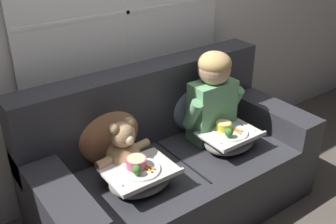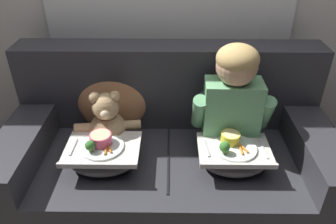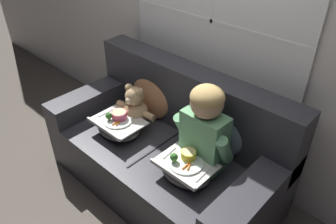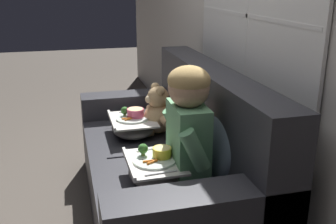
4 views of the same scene
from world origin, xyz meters
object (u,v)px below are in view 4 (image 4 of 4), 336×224
teddy_bear (158,113)px  couch (172,166)px  throw_pillow_behind_teddy (184,103)px  throw_pillow_behind_child (221,140)px  lap_tray_teddy (133,125)px  lap_tray_child (155,169)px  child_figure (188,118)px

teddy_bear → couch: bearing=1.4°
couch → teddy_bear: (-0.35, -0.01, 0.25)m
couch → throw_pillow_behind_teddy: couch is taller
throw_pillow_behind_child → lap_tray_teddy: throw_pillow_behind_child is taller
lap_tray_child → lap_tray_teddy: size_ratio=0.96×
throw_pillow_behind_teddy → child_figure: bearing=-15.1°
couch → child_figure: child_figure is taller
throw_pillow_behind_child → throw_pillow_behind_teddy: 0.71m
couch → lap_tray_child: 0.44m
lap_tray_child → child_figure: bearing=89.5°
lap_tray_child → throw_pillow_behind_child: bearing=89.8°
child_figure → lap_tray_child: (-0.00, -0.19, -0.28)m
couch → teddy_bear: 0.44m
couch → lap_tray_child: bearing=-28.5°
couch → lap_tray_child: couch is taller
couch → throw_pillow_behind_teddy: size_ratio=4.02×
couch → child_figure: size_ratio=2.93×
throw_pillow_behind_child → teddy_bear: (-0.71, -0.20, -0.05)m
child_figure → lap_tray_teddy: size_ratio=1.58×
child_figure → throw_pillow_behind_teddy: bearing=164.9°
couch → throw_pillow_behind_child: couch is taller
throw_pillow_behind_child → lap_tray_child: bearing=-90.2°
child_figure → lap_tray_child: child_figure is taller
throw_pillow_behind_teddy → teddy_bear: size_ratio=1.19×
throw_pillow_behind_child → teddy_bear: size_ratio=1.16×
couch → lap_tray_child: (0.35, -0.19, 0.17)m
throw_pillow_behind_child → lap_tray_child: throw_pillow_behind_child is taller
child_figure → teddy_bear: (-0.71, -0.00, -0.20)m
teddy_bear → child_figure: bearing=0.3°
teddy_bear → lap_tray_teddy: teddy_bear is taller
throw_pillow_behind_child → lap_tray_child: 0.40m
throw_pillow_behind_child → lap_tray_child: (-0.00, -0.38, -0.14)m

